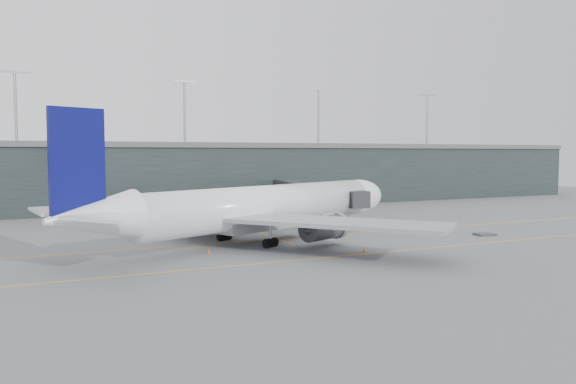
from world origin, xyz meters
name	(u,v)px	position (x,y,z in m)	size (l,w,h in m)	color
ground	(237,238)	(0.00, 0.00, 0.00)	(320.00, 320.00, 0.00)	slate
taxiline_a	(246,241)	(0.00, -4.00, 0.01)	(160.00, 0.25, 0.02)	#F1A616
taxiline_b	(294,260)	(0.00, -20.00, 0.01)	(160.00, 0.25, 0.02)	#F1A616
taxiline_lead_main	(225,221)	(5.00, 20.00, 0.01)	(0.25, 60.00, 0.02)	#F1A616
terminal	(154,174)	(0.00, 58.00, 7.62)	(240.00, 36.00, 29.00)	black
main_aircraft	(263,207)	(2.43, -4.70, 4.95)	(60.14, 55.47, 17.65)	white
jet_bridge	(304,191)	(23.51, 23.57, 4.92)	(8.18, 44.23, 6.57)	#2B2B30
gse_cart	(427,228)	(29.93, -7.74, 0.76)	(2.27, 1.75, 1.37)	#AF0E0C
baggage_dolly	(485,234)	(35.81, -14.31, 0.17)	(2.89, 2.31, 0.29)	#393A3E
uld_a	(179,225)	(-6.24, 10.53, 1.03)	(2.48, 2.16, 1.96)	#3E3E44
uld_b	(206,223)	(-1.12, 11.94, 0.97)	(2.13, 1.74, 1.85)	#3E3E44
uld_c	(213,223)	(-0.29, 10.73, 1.09)	(2.33, 1.89, 2.07)	#3E3E44
cone_nose	(434,228)	(32.43, -6.29, 0.39)	(0.48, 0.48, 0.77)	red
cone_wing_stbd	(364,250)	(10.54, -18.91, 0.34)	(0.42, 0.42, 0.67)	orange
cone_wing_port	(260,223)	(9.02, 12.35, 0.38)	(0.48, 0.48, 0.76)	orange
cone_tail	(209,251)	(-7.78, -10.98, 0.33)	(0.42, 0.42, 0.66)	#E6530C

